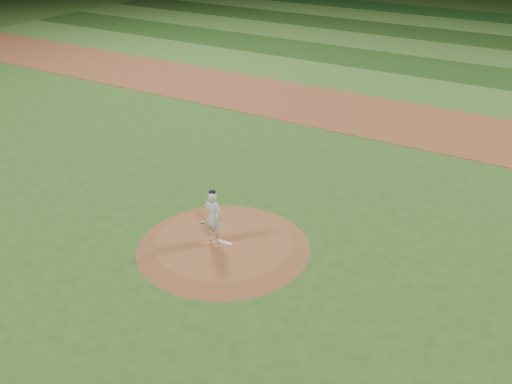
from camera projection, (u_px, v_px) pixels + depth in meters
name	position (u px, v px, depth m)	size (l,w,h in m)	color
ground	(224.00, 247.00, 18.19)	(120.00, 120.00, 0.00)	#325D1E
infield_dirt_band	(379.00, 117.00, 28.80)	(70.00, 6.00, 0.02)	brown
outfield_stripe_0	(412.00, 89.00, 32.97)	(70.00, 5.00, 0.02)	#3F6F28
outfield_stripe_1	(436.00, 69.00, 36.76)	(70.00, 5.00, 0.02)	#1F4416
outfield_stripe_2	(456.00, 52.00, 40.55)	(70.00, 5.00, 0.02)	#3C6926
outfield_stripe_3	(472.00, 39.00, 44.34)	(70.00, 5.00, 0.02)	#1D3E14
outfield_stripe_4	(485.00, 27.00, 48.13)	(70.00, 5.00, 0.02)	#3F7129
outfield_stripe_5	(497.00, 18.00, 51.92)	(70.00, 5.00, 0.02)	#194616
pitchers_mound	(224.00, 244.00, 18.14)	(5.50, 5.50, 0.25)	#97562F
pitching_rubber	(225.00, 242.00, 17.97)	(0.51, 0.13, 0.03)	white
rosin_bag	(203.00, 222.00, 19.04)	(0.13, 0.13, 0.07)	silver
pitcher_on_mound	(213.00, 217.00, 17.65)	(0.67, 0.47, 1.82)	white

